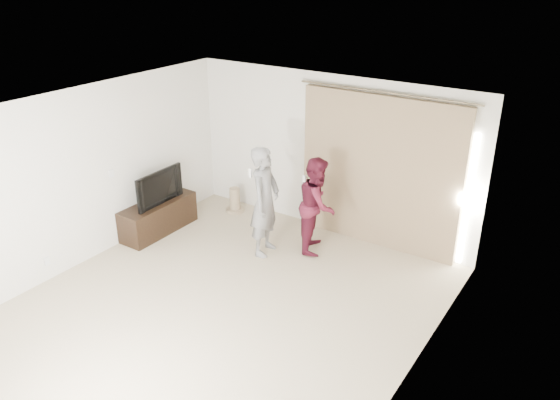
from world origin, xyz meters
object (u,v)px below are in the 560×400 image
(tv, at_px, (155,186))
(person_woman, at_px, (317,204))
(person_man, at_px, (265,201))
(tv_console, at_px, (158,217))

(tv, bearing_deg, person_woman, -69.99)
(person_man, height_order, person_woman, person_man)
(tv_console, distance_m, person_man, 2.02)
(person_woman, bearing_deg, tv_console, -159.17)
(person_man, bearing_deg, tv_console, -167.74)
(tv, distance_m, person_man, 1.93)
(tv, relative_size, person_man, 0.57)
(tv_console, bearing_deg, person_woman, 20.83)
(tv_console, xyz_separation_m, tv, (0.00, 0.00, 0.55))
(person_man, bearing_deg, tv, -167.74)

